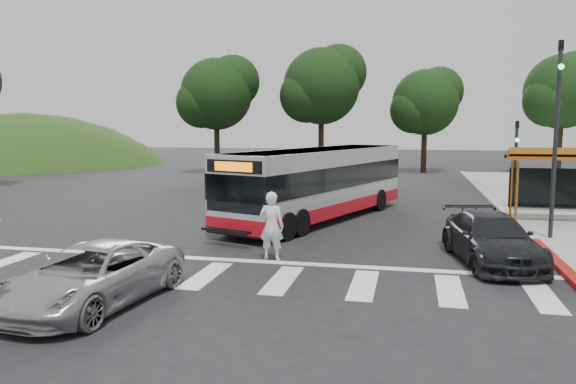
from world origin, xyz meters
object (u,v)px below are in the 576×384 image
(transit_bus, at_px, (319,185))
(pedestrian, at_px, (272,226))
(dark_sedan, at_px, (491,239))
(silver_suv_south, at_px, (92,276))

(transit_bus, xyz_separation_m, pedestrian, (-0.20, -6.99, -0.45))
(pedestrian, relative_size, dark_sedan, 0.42)
(transit_bus, relative_size, silver_suv_south, 2.37)
(transit_bus, distance_m, silver_suv_south, 12.14)
(dark_sedan, bearing_deg, silver_suv_south, -157.80)
(transit_bus, bearing_deg, pedestrian, -71.74)
(dark_sedan, distance_m, silver_suv_south, 10.48)
(pedestrian, xyz_separation_m, silver_suv_south, (-2.74, -4.76, -0.33))
(pedestrian, height_order, dark_sedan, pedestrian)
(transit_bus, height_order, pedestrian, transit_bus)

